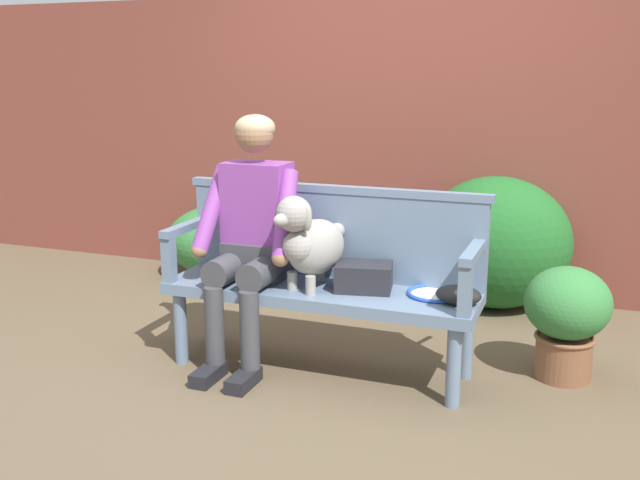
{
  "coord_description": "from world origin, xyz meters",
  "views": [
    {
      "loc": [
        1.28,
        -3.36,
        1.56
      ],
      "look_at": [
        0.0,
        0.0,
        0.71
      ],
      "focal_mm": 40.89,
      "sensor_mm": 36.0,
      "label": 1
    }
  ],
  "objects": [
    {
      "name": "garden_bench",
      "position": [
        0.0,
        0.0,
        0.39
      ],
      "size": [
        1.63,
        0.47,
        0.46
      ],
      "color": "slate",
      "rests_on": "ground"
    },
    {
      "name": "bench_armrest_right_end",
      "position": [
        0.78,
        -0.08,
        0.66
      ],
      "size": [
        0.06,
        0.47,
        0.28
      ],
      "color": "slate",
      "rests_on": "garden_bench"
    },
    {
      "name": "hedge_bush_far_left",
      "position": [
        -1.22,
        1.39,
        0.29
      ],
      "size": [
        1.08,
        0.84,
        0.57
      ],
      "primitive_type": "ellipsoid",
      "color": "#337538",
      "rests_on": "ground"
    },
    {
      "name": "tennis_racket",
      "position": [
        0.6,
        0.1,
        0.47
      ],
      "size": [
        0.37,
        0.58,
        0.03
      ],
      "color": "blue",
      "rests_on": "garden_bench"
    },
    {
      "name": "potted_plant",
      "position": [
        1.2,
        0.35,
        0.34
      ],
      "size": [
        0.43,
        0.43,
        0.59
      ],
      "color": "brown",
      "rests_on": "ground"
    },
    {
      "name": "dog_on_bench",
      "position": [
        -0.03,
        -0.05,
        0.71
      ],
      "size": [
        0.34,
        0.49,
        0.5
      ],
      "color": "gray",
      "rests_on": "garden_bench"
    },
    {
      "name": "baseball_glove",
      "position": [
        0.72,
        -0.02,
        0.5
      ],
      "size": [
        0.23,
        0.18,
        0.09
      ],
      "primitive_type": "ellipsoid",
      "rotation": [
        0.0,
        0.0,
        -0.05
      ],
      "color": "black",
      "rests_on": "garden_bench"
    },
    {
      "name": "bench_backrest",
      "position": [
        0.0,
        0.2,
        0.71
      ],
      "size": [
        1.67,
        0.06,
        0.5
      ],
      "color": "slate",
      "rests_on": "garden_bench"
    },
    {
      "name": "brick_garden_fence",
      "position": [
        0.0,
        1.79,
        1.04
      ],
      "size": [
        8.0,
        0.3,
        2.07
      ],
      "primitive_type": "cube",
      "color": "brown",
      "rests_on": "ground"
    },
    {
      "name": "bench_armrest_left_end",
      "position": [
        -0.78,
        -0.08,
        0.66
      ],
      "size": [
        0.06,
        0.47,
        0.28
      ],
      "color": "slate",
      "rests_on": "garden_bench"
    },
    {
      "name": "sports_bag",
      "position": [
        0.23,
        0.03,
        0.53
      ],
      "size": [
        0.31,
        0.25,
        0.14
      ],
      "primitive_type": "cube",
      "rotation": [
        0.0,
        0.0,
        0.2
      ],
      "color": "#232328",
      "rests_on": "garden_bench"
    },
    {
      "name": "hedge_bush_mid_left",
      "position": [
        0.7,
        1.41,
        0.44
      ],
      "size": [
        0.98,
        0.83,
        0.88
      ],
      "primitive_type": "ellipsoid",
      "color": "#1E5B23",
      "rests_on": "ground"
    },
    {
      "name": "person_seated",
      "position": [
        -0.38,
        -0.01,
        0.73
      ],
      "size": [
        0.56,
        0.63,
        1.33
      ],
      "color": "black",
      "rests_on": "ground"
    },
    {
      "name": "ground_plane",
      "position": [
        0.0,
        0.0,
        0.0
      ],
      "size": [
        40.0,
        40.0,
        0.0
      ],
      "primitive_type": "plane",
      "color": "brown"
    }
  ]
}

